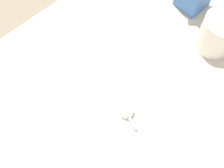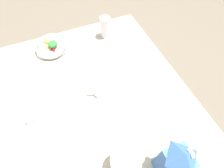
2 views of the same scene
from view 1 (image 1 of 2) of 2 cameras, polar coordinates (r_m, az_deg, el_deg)
name	(u,v)px [view 1 (image 1 of 2)]	position (r m, az deg, el deg)	size (l,w,h in m)	color
ground_plane	(143,141)	(0.98, 5.71, -10.40)	(6.00, 6.00, 0.00)	#665B4C
countertop	(144,139)	(0.96, 5.84, -10.04)	(1.15, 1.15, 0.05)	#B2A893
yogurt_tub	(219,32)	(1.05, 19.02, 8.93)	(0.13, 0.16, 0.26)	silver
measuring_scoop	(127,111)	(0.94, 2.70, -5.03)	(0.05, 0.09, 0.02)	white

